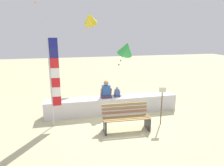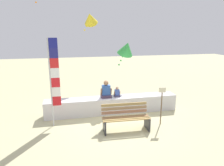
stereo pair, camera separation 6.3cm
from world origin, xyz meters
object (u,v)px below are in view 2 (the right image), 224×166
(person_adult, at_px, (106,91))
(kite_yellow, at_px, (90,18))
(park_bench, at_px, (126,118))
(kite_green, at_px, (126,48))
(person_child, at_px, (117,93))
(sign_post, at_px, (162,103))
(flag_banner, at_px, (53,78))

(person_adult, relative_size, kite_yellow, 0.70)
(park_bench, relative_size, person_adult, 2.29)
(kite_green, bearing_deg, person_child, -120.44)
(sign_post, bearing_deg, flag_banner, 169.26)
(person_adult, distance_m, kite_green, 2.33)
(park_bench, bearing_deg, kite_green, 74.21)
(flag_banner, bearing_deg, kite_yellow, 62.80)
(person_child, bearing_deg, flag_banner, -162.34)
(person_adult, bearing_deg, sign_post, -40.38)
(person_child, relative_size, kite_green, 0.36)
(person_child, height_order, flag_banner, flag_banner)
(park_bench, distance_m, person_adult, 1.73)
(park_bench, distance_m, kite_yellow, 5.40)
(park_bench, bearing_deg, kite_yellow, 99.41)
(park_bench, distance_m, flag_banner, 2.83)
(flag_banner, xyz_separation_m, sign_post, (3.70, -0.70, -0.95))
(person_child, height_order, kite_yellow, kite_yellow)
(park_bench, xyz_separation_m, kite_green, (0.80, 2.82, 2.12))
(person_adult, height_order, flag_banner, flag_banner)
(person_adult, height_order, kite_yellow, kite_yellow)
(person_adult, relative_size, flag_banner, 0.23)
(flag_banner, xyz_separation_m, kite_yellow, (1.67, 3.25, 2.13))
(kite_yellow, bearing_deg, sign_post, -62.82)
(kite_yellow, height_order, sign_post, kite_yellow)
(person_child, xyz_separation_m, sign_post, (1.27, -1.47, -0.02))
(person_adult, bearing_deg, kite_yellow, 96.83)
(person_child, relative_size, kite_yellow, 0.42)
(kite_yellow, bearing_deg, park_bench, -80.59)
(person_child, distance_m, kite_green, 2.22)
(person_child, distance_m, kite_yellow, 4.01)
(kite_green, bearing_deg, sign_post, -78.38)
(kite_yellow, bearing_deg, person_child, -73.06)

